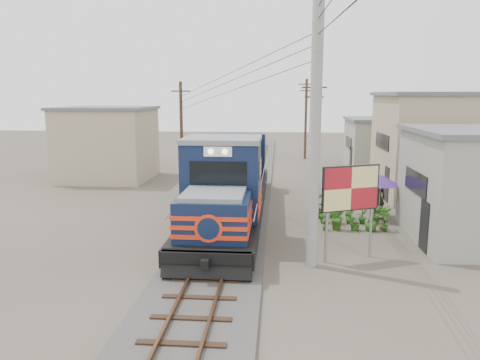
# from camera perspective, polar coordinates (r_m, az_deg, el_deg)

# --- Properties ---
(ground) EXTENTS (120.00, 120.00, 0.00)m
(ground) POSITION_cam_1_polar(r_m,az_deg,el_deg) (17.85, -2.87, -9.46)
(ground) COLOR #473F35
(ground) RESTS_ON ground
(ballast) EXTENTS (3.60, 70.00, 0.16)m
(ballast) POSITION_cam_1_polar(r_m,az_deg,el_deg) (27.40, -0.13, -2.21)
(ballast) COLOR #595651
(ballast) RESTS_ON ground
(track) EXTENTS (1.15, 70.00, 0.12)m
(track) POSITION_cam_1_polar(r_m,az_deg,el_deg) (27.36, -0.13, -1.85)
(track) COLOR #51331E
(track) RESTS_ON ground
(locomotive) EXTENTS (3.13, 17.08, 4.23)m
(locomotive) POSITION_cam_1_polar(r_m,az_deg,el_deg) (23.08, -0.98, -0.17)
(locomotive) COLOR black
(locomotive) RESTS_ON ground
(utility_pole_main) EXTENTS (0.40, 0.40, 10.00)m
(utility_pole_main) POSITION_cam_1_polar(r_m,az_deg,el_deg) (16.22, 9.15, 6.52)
(utility_pole_main) COLOR #9E9B93
(utility_pole_main) RESTS_ON ground
(wooden_pole_mid) EXTENTS (1.60, 0.24, 7.00)m
(wooden_pole_mid) POSITION_cam_1_polar(r_m,az_deg,el_deg) (30.81, 8.91, 5.84)
(wooden_pole_mid) COLOR #4C3826
(wooden_pole_mid) RESTS_ON ground
(wooden_pole_far) EXTENTS (1.60, 0.24, 7.50)m
(wooden_pole_far) POSITION_cam_1_polar(r_m,az_deg,el_deg) (44.76, 8.02, 7.57)
(wooden_pole_far) COLOR #4C3826
(wooden_pole_far) RESTS_ON ground
(wooden_pole_left) EXTENTS (1.60, 0.24, 7.00)m
(wooden_pole_left) POSITION_cam_1_polar(r_m,az_deg,el_deg) (35.47, -7.16, 6.46)
(wooden_pole_left) COLOR #4C3826
(wooden_pole_left) RESTS_ON ground
(power_lines) EXTENTS (9.65, 19.00, 3.30)m
(power_lines) POSITION_cam_1_polar(r_m,az_deg,el_deg) (25.29, -0.77, 13.80)
(power_lines) COLOR black
(power_lines) RESTS_ON ground
(shophouse_mid) EXTENTS (8.40, 7.35, 6.20)m
(shophouse_mid) POSITION_cam_1_polar(r_m,az_deg,el_deg) (30.56, 24.32, 3.93)
(shophouse_mid) COLOR tan
(shophouse_mid) RESTS_ON ground
(shophouse_back) EXTENTS (6.30, 6.30, 4.20)m
(shophouse_back) POSITION_cam_1_polar(r_m,az_deg,el_deg) (39.81, 17.41, 4.22)
(shophouse_back) COLOR gray
(shophouse_back) RESTS_ON ground
(shophouse_left) EXTENTS (6.30, 6.30, 5.20)m
(shophouse_left) POSITION_cam_1_polar(r_m,az_deg,el_deg) (35.04, -15.85, 4.35)
(shophouse_left) COLOR tan
(shophouse_left) RESTS_ON ground
(billboard) EXTENTS (2.15, 1.03, 3.55)m
(billboard) POSITION_cam_1_polar(r_m,az_deg,el_deg) (17.41, 13.34, -1.28)
(billboard) COLOR #99999E
(billboard) RESTS_ON ground
(market_umbrella) EXTENTS (2.46, 2.46, 2.21)m
(market_umbrella) POSITION_cam_1_polar(r_m,az_deg,el_deg) (23.84, 16.77, 0.01)
(market_umbrella) COLOR black
(market_umbrella) RESTS_ON ground
(vendor) EXTENTS (0.73, 0.53, 1.85)m
(vendor) POSITION_cam_1_polar(r_m,az_deg,el_deg) (24.60, 16.52, -2.09)
(vendor) COLOR black
(vendor) RESTS_ON ground
(plant_nursery) EXTENTS (3.56, 3.05, 1.14)m
(plant_nursery) POSITION_cam_1_polar(r_m,az_deg,el_deg) (22.65, 12.63, -4.16)
(plant_nursery) COLOR #2D5F1B
(plant_nursery) RESTS_ON ground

